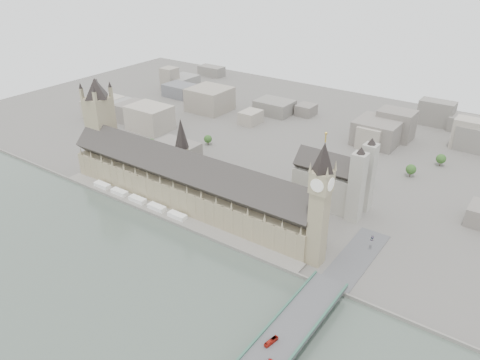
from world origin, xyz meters
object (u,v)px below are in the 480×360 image
Objects in this scene: elizabeth_tower at (320,196)px; victoria_tower at (100,121)px; red_bus_north at (271,341)px; car_approach at (372,238)px; westminster_bridge at (277,350)px; westminster_abbey at (334,181)px; palace_of_westminster at (187,182)px.

elizabeth_tower is 1.07× the size of victoria_tower.
red_bus_north is (20.73, -97.31, -46.40)m from elizabeth_tower.
red_bus_north is at bearing -107.61° from car_approach.
victoria_tower is at bearing 170.41° from car_approach.
elizabeth_tower is at bearing -140.01° from car_approach.
red_bus_north is at bearing -151.00° from westminster_bridge.
westminster_bridge is at bearing 40.22° from red_bus_north.
red_bus_north is at bearing -75.46° from westminster_abbey.
westminster_bridge is 57.15× the size of car_approach.
victoria_tower is at bearing -163.50° from westminster_abbey.
red_bus_north is 1.82× the size of car_approach.
elizabeth_tower is 10.40× the size of red_bus_north.
victoria_tower is at bearing 177.04° from palace_of_westminster.
victoria_tower is 293.57m from car_approach.
palace_of_westminster is 192.87m from red_bus_north.
palace_of_westminster is 0.82× the size of westminster_bridge.
car_approach is at bearing 4.43° from victoria_tower.
westminster_bridge is (162.00, -107.20, -17.58)m from palace_of_westminster.
palace_of_westminster is 142.94m from elizabeth_tower.
westminster_bridge is at bearing -75.89° from elizabeth_tower.
car_approach is (289.36, 22.43, -44.13)m from victoria_tower.
westminster_abbey is at bearing 126.45° from car_approach.
elizabeth_tower reaches higher than car_approach.
westminster_abbey reaches higher than westminster_bridge.
palace_of_westminster is at bearing 156.73° from red_bus_north.
westminster_abbey is 74.50m from car_approach.
elizabeth_tower is 1.58× the size of westminster_abbey.
red_bus_north is (280.73, -115.31, -43.52)m from victoria_tower.
westminster_abbey is 11.96× the size of car_approach.
elizabeth_tower is at bearing -3.96° from victoria_tower.
westminster_abbey is (-27.08, 87.00, -33.01)m from elizabeth_tower.
palace_of_westminster is 3.90× the size of westminster_abbey.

